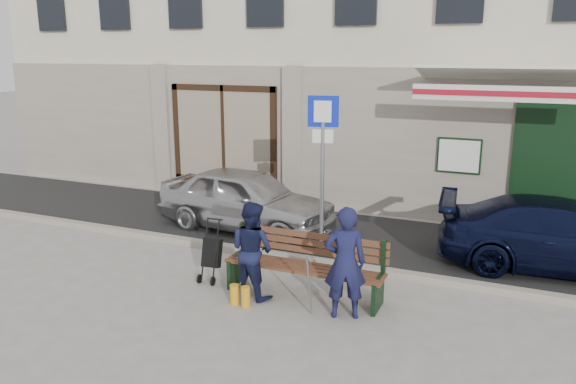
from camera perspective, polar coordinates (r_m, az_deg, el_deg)
The scene contains 10 objects.
ground at distance 8.52m, azimuth -3.72°, elevation -10.35°, with size 80.00×80.00×0.00m, color #9E9991.
asphalt_lane at distance 11.18m, azimuth 3.53°, elevation -4.27°, with size 60.00×3.20×0.01m, color #282828.
curb at distance 9.75m, azimuth 0.30°, elevation -6.70°, with size 60.00×0.18×0.12m, color #9E9384.
car_silver at distance 11.33m, azimuth -4.27°, elevation -0.73°, with size 1.49×3.71×1.26m, color #B8B8BD.
car_navy at distance 10.25m, azimuth 26.37°, elevation -4.06°, with size 1.64×4.05×1.17m, color black.
parking_sign at distance 9.53m, azimuth 3.54°, elevation 4.27°, with size 0.51×0.15×2.81m.
bench at distance 8.31m, azimuth 1.33°, elevation -7.54°, with size 2.40×1.17×0.98m.
man at distance 7.59m, azimuth 5.81°, elevation -7.15°, with size 0.57×0.37×1.56m, color #15173C.
woman at distance 8.22m, azimuth -3.68°, elevation -5.85°, with size 0.70×0.55×1.44m, color #131736.
stroller at distance 8.93m, azimuth -7.76°, elevation -6.26°, with size 0.30×0.42×0.98m.
Camera 1 is at (3.57, -6.89, 3.52)m, focal length 35.00 mm.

